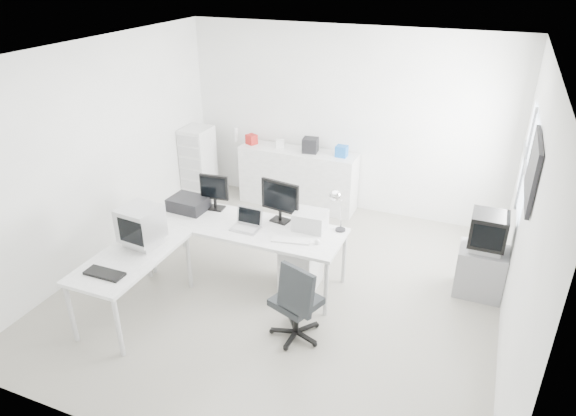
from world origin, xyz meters
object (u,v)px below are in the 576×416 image
at_px(lcd_monitor_small, 214,192).
at_px(filing_cabinet, 199,163).
at_px(crt_tv, 488,233).
at_px(sideboard, 298,178).
at_px(main_desk, 247,252).
at_px(laptop, 245,221).
at_px(inkjet_printer, 189,204).
at_px(laser_printer, 310,220).
at_px(drawer_pedestal, 301,266).
at_px(office_chair, 296,298).
at_px(lcd_monitor_large, 280,202).
at_px(side_desk, 134,284).
at_px(crt_monitor, 141,228).
at_px(tv_cabinet, 480,271).

xyz_separation_m(lcd_monitor_small, filing_cabinet, (-1.24, 1.61, -0.39)).
distance_m(crt_tv, sideboard, 3.24).
bearing_deg(sideboard, main_desk, -85.54).
relative_size(main_desk, laptop, 7.29).
bearing_deg(inkjet_printer, crt_tv, 13.47).
bearing_deg(main_desk, lcd_monitor_small, 155.56).
bearing_deg(inkjet_printer, filing_cabinet, 121.02).
xyz_separation_m(lcd_monitor_small, laser_printer, (1.30, -0.03, -0.13)).
height_order(drawer_pedestal, office_chair, office_chair).
bearing_deg(office_chair, lcd_monitor_large, 141.00).
bearing_deg(side_desk, laser_printer, 39.52).
height_order(laptop, laser_printer, same).
xyz_separation_m(laptop, crt_tv, (2.66, 0.86, -0.03)).
bearing_deg(lcd_monitor_small, laptop, -35.85).
height_order(office_chair, sideboard, office_chair).
bearing_deg(lcd_monitor_large, drawer_pedestal, -20.56).
xyz_separation_m(crt_monitor, office_chair, (1.82, 0.05, -0.48)).
height_order(inkjet_printer, tv_cabinet, inkjet_printer).
bearing_deg(drawer_pedestal, inkjet_printer, 178.15).
bearing_deg(sideboard, side_desk, -101.65).
bearing_deg(crt_tv, inkjet_printer, -169.53).
height_order(crt_monitor, office_chair, crt_monitor).
height_order(main_desk, crt_monitor, crt_monitor).
distance_m(drawer_pedestal, laptop, 0.87).
xyz_separation_m(inkjet_printer, laser_printer, (1.60, 0.12, 0.02)).
bearing_deg(lcd_monitor_small, filing_cabinet, 121.93).
bearing_deg(laptop, crt_tv, 19.48).
bearing_deg(tv_cabinet, laser_printer, -164.66).
xyz_separation_m(sideboard, filing_cabinet, (-1.62, -0.33, 0.13)).
bearing_deg(laser_printer, tv_cabinet, 13.31).
relative_size(drawer_pedestal, tv_cabinet, 1.00).
height_order(main_desk, office_chair, office_chair).
relative_size(side_desk, sideboard, 0.75).
distance_m(crt_monitor, tv_cabinet, 3.97).
bearing_deg(main_desk, drawer_pedestal, 4.09).
height_order(lcd_monitor_small, sideboard, lcd_monitor_small).
xyz_separation_m(inkjet_printer, laptop, (0.90, -0.20, 0.02)).
distance_m(side_desk, laser_printer, 2.13).
relative_size(laser_printer, filing_cabinet, 0.31).
bearing_deg(crt_monitor, side_desk, -84.38).
bearing_deg(sideboard, laser_printer, -64.96).
bearing_deg(office_chair, filing_cabinet, 156.33).
relative_size(side_desk, laptop, 4.25).
bearing_deg(laser_printer, sideboard, 113.02).
relative_size(lcd_monitor_large, filing_cabinet, 0.44).
xyz_separation_m(lcd_monitor_large, laser_printer, (0.40, -0.03, -0.16)).
height_order(side_desk, office_chair, office_chair).
xyz_separation_m(drawer_pedestal, laser_printer, (0.05, 0.17, 0.56)).
relative_size(side_desk, lcd_monitor_large, 2.66).
height_order(laptop, filing_cabinet, filing_cabinet).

